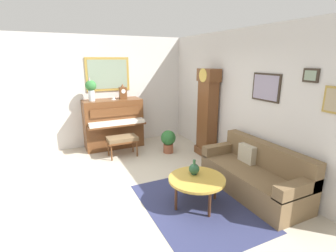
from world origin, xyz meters
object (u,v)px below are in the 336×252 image
at_px(couch, 254,175).
at_px(potted_plant, 168,140).
at_px(grandfather_clock, 207,115).
at_px(green_jug, 194,169).
at_px(flower_vase, 91,88).
at_px(piano, 113,123).
at_px(teacup, 113,99).
at_px(mantel_clock, 123,92).
at_px(coffee_table, 197,180).
at_px(piano_bench, 122,140).

distance_m(couch, potted_plant, 2.37).
bearing_deg(grandfather_clock, green_jug, -39.25).
distance_m(grandfather_clock, flower_vase, 2.83).
distance_m(piano, teacup, 0.64).
xyz_separation_m(piano, grandfather_clock, (1.49, 1.85, 0.34)).
bearing_deg(piano, grandfather_clock, 51.17).
xyz_separation_m(mantel_clock, flower_vase, (-0.00, -0.77, 0.14)).
relative_size(couch, mantel_clock, 5.00).
bearing_deg(potted_plant, teacup, -131.91).
bearing_deg(flower_vase, grandfather_clock, 57.53).
bearing_deg(coffee_table, potted_plant, 165.69).
relative_size(grandfather_clock, mantel_clock, 5.34).
distance_m(piano_bench, potted_plant, 1.10).
bearing_deg(teacup, couch, 26.15).
height_order(coffee_table, potted_plant, potted_plant).
height_order(flower_vase, green_jug, flower_vase).
bearing_deg(piano, coffee_table, 9.22).
distance_m(coffee_table, mantel_clock, 3.37).
bearing_deg(piano, couch, 26.27).
distance_m(piano_bench, couch, 3.02).
bearing_deg(flower_vase, mantel_clock, 89.96).
bearing_deg(piano, green_jug, 10.18).
bearing_deg(mantel_clock, grandfather_clock, 46.50).
bearing_deg(couch, mantel_clock, -157.83).
relative_size(grandfather_clock, couch, 1.07).
relative_size(coffee_table, potted_plant, 1.57).
bearing_deg(teacup, piano, -143.75).
distance_m(piano_bench, coffee_table, 2.52).
bearing_deg(potted_plant, piano_bench, -102.77).
xyz_separation_m(piano_bench, coffee_table, (2.47, 0.51, 0.02)).
height_order(piano, flower_vase, flower_vase).
bearing_deg(green_jug, piano_bench, -167.06).
bearing_deg(piano_bench, potted_plant, 77.23).
relative_size(piano, teacup, 12.41).
bearing_deg(grandfather_clock, potted_plant, -123.24).
xyz_separation_m(grandfather_clock, couch, (1.81, -0.22, -0.65)).
relative_size(teacup, potted_plant, 0.21).
bearing_deg(green_jug, potted_plant, 165.57).
distance_m(grandfather_clock, couch, 1.93).
relative_size(piano_bench, teacup, 6.03).
height_order(coffee_table, teacup, teacup).
distance_m(couch, coffee_table, 1.11).
height_order(piano_bench, mantel_clock, mantel_clock).
height_order(piano, mantel_clock, mantel_clock).
xyz_separation_m(grandfather_clock, coffee_table, (1.73, -1.33, -0.54)).
bearing_deg(piano_bench, flower_vase, -145.98).
bearing_deg(teacup, mantel_clock, 97.35).
distance_m(mantel_clock, green_jug, 3.21).
height_order(piano_bench, grandfather_clock, grandfather_clock).
height_order(teacup, green_jug, teacup).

